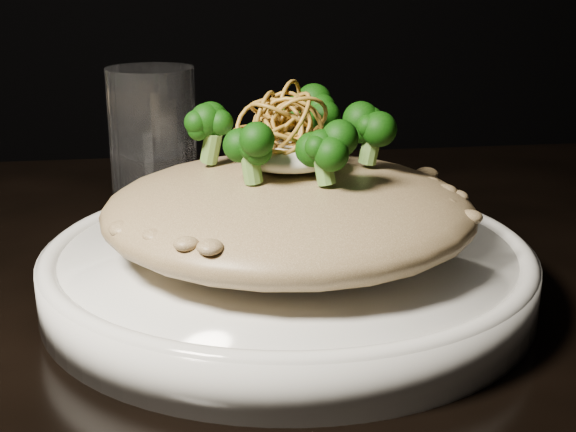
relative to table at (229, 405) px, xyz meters
The scene contains 7 objects.
table is the anchor object (origin of this frame).
plate 0.11m from the table, ahead, with size 0.32×0.32×0.03m, color silver.
risotto 0.15m from the table, ahead, with size 0.24×0.24×0.05m, color brown.
broccoli 0.20m from the table, ahead, with size 0.15×0.15×0.06m, color black, non-canonical shape.
cheese 0.18m from the table, ahead, with size 0.07×0.07×0.02m, color white.
shallots 0.21m from the table, ahead, with size 0.06×0.06×0.04m, color #8C5E1D, non-canonical shape.
drinking_glass 0.24m from the table, 105.04° to the left, with size 0.07×0.07×0.13m, color silver.
Camera 1 is at (-0.03, -0.49, 0.96)m, focal length 50.00 mm.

